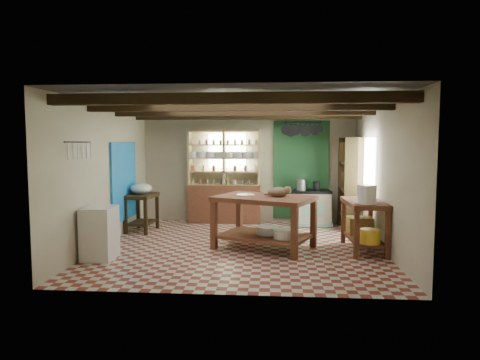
# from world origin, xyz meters

# --- Properties ---
(floor) EXTENTS (5.00, 5.00, 0.02)m
(floor) POSITION_xyz_m (0.00, 0.00, -0.01)
(floor) COLOR maroon
(floor) RESTS_ON ground
(ceiling) EXTENTS (5.00, 5.00, 0.02)m
(ceiling) POSITION_xyz_m (0.00, 0.00, 2.60)
(ceiling) COLOR #444449
(ceiling) RESTS_ON wall_back
(wall_back) EXTENTS (5.00, 0.04, 2.60)m
(wall_back) POSITION_xyz_m (0.00, 2.50, 1.30)
(wall_back) COLOR beige
(wall_back) RESTS_ON floor
(wall_front) EXTENTS (5.00, 0.04, 2.60)m
(wall_front) POSITION_xyz_m (0.00, -2.50, 1.30)
(wall_front) COLOR beige
(wall_front) RESTS_ON floor
(wall_left) EXTENTS (0.04, 5.00, 2.60)m
(wall_left) POSITION_xyz_m (-2.50, 0.00, 1.30)
(wall_left) COLOR beige
(wall_left) RESTS_ON floor
(wall_right) EXTENTS (0.04, 5.00, 2.60)m
(wall_right) POSITION_xyz_m (2.50, 0.00, 1.30)
(wall_right) COLOR beige
(wall_right) RESTS_ON floor
(ceiling_beams) EXTENTS (5.00, 3.80, 0.15)m
(ceiling_beams) POSITION_xyz_m (0.00, 0.00, 2.48)
(ceiling_beams) COLOR #342412
(ceiling_beams) RESTS_ON ceiling
(blue_wall_patch) EXTENTS (0.04, 1.40, 1.60)m
(blue_wall_patch) POSITION_xyz_m (-2.47, 0.90, 1.10)
(blue_wall_patch) COLOR blue
(blue_wall_patch) RESTS_ON wall_left
(green_wall_patch) EXTENTS (1.30, 0.04, 2.30)m
(green_wall_patch) POSITION_xyz_m (1.25, 2.47, 1.25)
(green_wall_patch) COLOR #1F4F29
(green_wall_patch) RESTS_ON wall_back
(window_back) EXTENTS (0.90, 0.02, 0.80)m
(window_back) POSITION_xyz_m (-0.50, 2.48, 1.70)
(window_back) COLOR silver
(window_back) RESTS_ON wall_back
(window_right) EXTENTS (0.02, 1.30, 1.20)m
(window_right) POSITION_xyz_m (2.48, 1.00, 1.40)
(window_right) COLOR silver
(window_right) RESTS_ON wall_right
(utensil_rail) EXTENTS (0.06, 0.90, 0.28)m
(utensil_rail) POSITION_xyz_m (-2.44, -1.20, 1.78)
(utensil_rail) COLOR black
(utensil_rail) RESTS_ON wall_left
(pot_rack) EXTENTS (0.86, 0.12, 0.36)m
(pot_rack) POSITION_xyz_m (1.25, 2.05, 2.18)
(pot_rack) COLOR black
(pot_rack) RESTS_ON ceiling
(shelving_unit) EXTENTS (1.70, 0.34, 2.20)m
(shelving_unit) POSITION_xyz_m (-0.55, 2.31, 1.10)
(shelving_unit) COLOR tan
(shelving_unit) RESTS_ON floor
(tall_rack) EXTENTS (0.40, 0.86, 2.00)m
(tall_rack) POSITION_xyz_m (2.28, 1.80, 1.00)
(tall_rack) COLOR #342412
(tall_rack) RESTS_ON floor
(work_table) EXTENTS (1.96, 1.68, 0.94)m
(work_table) POSITION_xyz_m (0.44, -0.09, 0.47)
(work_table) COLOR brown
(work_table) RESTS_ON floor
(stove) EXTENTS (0.85, 0.59, 0.81)m
(stove) POSITION_xyz_m (1.49, 2.15, 0.40)
(stove) COLOR beige
(stove) RESTS_ON floor
(prep_table) EXTENTS (0.61, 0.84, 0.80)m
(prep_table) POSITION_xyz_m (-2.20, 1.19, 0.40)
(prep_table) COLOR #342412
(prep_table) RESTS_ON floor
(white_cabinet) EXTENTS (0.49, 0.58, 0.85)m
(white_cabinet) POSITION_xyz_m (-2.22, -1.00, 0.43)
(white_cabinet) COLOR silver
(white_cabinet) RESTS_ON floor
(right_counter) EXTENTS (0.64, 1.24, 0.88)m
(right_counter) POSITION_xyz_m (2.18, -0.14, 0.44)
(right_counter) COLOR brown
(right_counter) RESTS_ON floor
(cat) EXTENTS (0.43, 0.37, 0.17)m
(cat) POSITION_xyz_m (0.68, -0.15, 1.02)
(cat) COLOR #967557
(cat) RESTS_ON work_table
(steel_tray) EXTENTS (0.42, 0.42, 0.02)m
(steel_tray) POSITION_xyz_m (0.09, -0.00, 0.95)
(steel_tray) COLOR #ADACB4
(steel_tray) RESTS_ON work_table
(basin_large) EXTENTS (0.54, 0.54, 0.14)m
(basin_large) POSITION_xyz_m (0.50, -0.07, 0.32)
(basin_large) COLOR silver
(basin_large) RESTS_ON work_table
(basin_small) EXTENTS (0.56, 0.56, 0.15)m
(basin_small) POSITION_xyz_m (0.81, -0.37, 0.32)
(basin_small) COLOR silver
(basin_small) RESTS_ON work_table
(kettle_left) EXTENTS (0.23, 0.23, 0.25)m
(kettle_left) POSITION_xyz_m (1.24, 2.14, 0.93)
(kettle_left) COLOR #ADACB4
(kettle_left) RESTS_ON stove
(kettle_right) EXTENTS (0.16, 0.16, 0.20)m
(kettle_right) POSITION_xyz_m (1.59, 2.15, 0.90)
(kettle_right) COLOR black
(kettle_right) RESTS_ON stove
(enamel_bowl) EXTENTS (0.49, 0.49, 0.23)m
(enamel_bowl) POSITION_xyz_m (-2.20, 1.19, 0.92)
(enamel_bowl) COLOR silver
(enamel_bowl) RESTS_ON prep_table
(white_bucket) EXTENTS (0.32, 0.32, 0.31)m
(white_bucket) POSITION_xyz_m (2.14, -0.49, 1.04)
(white_bucket) COLOR silver
(white_bucket) RESTS_ON right_counter
(wicker_basket) EXTENTS (0.45, 0.36, 0.31)m
(wicker_basket) POSITION_xyz_m (2.17, 0.16, 0.39)
(wicker_basket) COLOR olive
(wicker_basket) RESTS_ON right_counter
(yellow_tub) EXTENTS (0.33, 0.33, 0.24)m
(yellow_tub) POSITION_xyz_m (2.19, -0.59, 0.35)
(yellow_tub) COLOR gold
(yellow_tub) RESTS_ON right_counter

